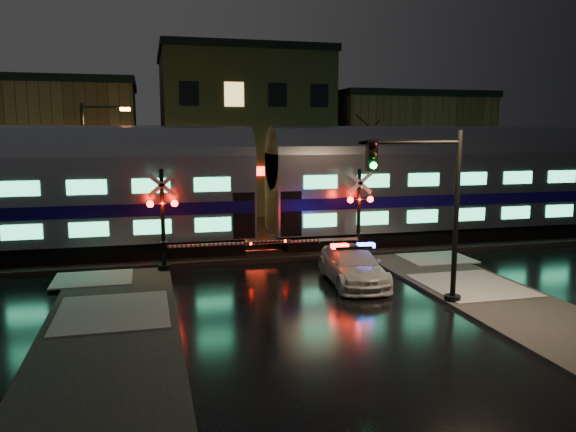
{
  "coord_description": "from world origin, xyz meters",
  "views": [
    {
      "loc": [
        -5.27,
        -21.27,
        5.86
      ],
      "look_at": [
        0.7,
        2.5,
        2.2
      ],
      "focal_mm": 35.0,
      "sensor_mm": 36.0,
      "label": 1
    }
  ],
  "objects_px": {
    "crossing_signal_left": "(172,230)",
    "streetlight": "(90,165)",
    "police_car": "(353,265)",
    "crossing_signal_right": "(352,224)",
    "traffic_light": "(432,214)"
  },
  "relations": [
    {
      "from": "crossing_signal_left",
      "to": "streetlight",
      "type": "bearing_deg",
      "value": 119.18
    },
    {
      "from": "police_car",
      "to": "streetlight",
      "type": "height_order",
      "value": "streetlight"
    },
    {
      "from": "crossing_signal_right",
      "to": "crossing_signal_left",
      "type": "distance_m",
      "value": 8.0
    },
    {
      "from": "crossing_signal_left",
      "to": "streetlight",
      "type": "distance_m",
      "value": 8.03
    },
    {
      "from": "crossing_signal_right",
      "to": "traffic_light",
      "type": "relative_size",
      "value": 1.01
    },
    {
      "from": "traffic_light",
      "to": "streetlight",
      "type": "distance_m",
      "value": 18.1
    },
    {
      "from": "crossing_signal_left",
      "to": "streetlight",
      "type": "height_order",
      "value": "streetlight"
    },
    {
      "from": "streetlight",
      "to": "traffic_light",
      "type": "bearing_deg",
      "value": -48.53
    },
    {
      "from": "traffic_light",
      "to": "streetlight",
      "type": "relative_size",
      "value": 0.81
    },
    {
      "from": "crossing_signal_right",
      "to": "streetlight",
      "type": "xyz_separation_m",
      "value": [
        -11.74,
        6.69,
        2.45
      ]
    },
    {
      "from": "crossing_signal_left",
      "to": "streetlight",
      "type": "xyz_separation_m",
      "value": [
        -3.74,
        6.69,
        2.4
      ]
    },
    {
      "from": "police_car",
      "to": "traffic_light",
      "type": "relative_size",
      "value": 0.84
    },
    {
      "from": "traffic_light",
      "to": "streetlight",
      "type": "height_order",
      "value": "streetlight"
    },
    {
      "from": "police_car",
      "to": "crossing_signal_left",
      "type": "distance_m",
      "value": 7.66
    },
    {
      "from": "crossing_signal_left",
      "to": "traffic_light",
      "type": "distance_m",
      "value": 10.79
    }
  ]
}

